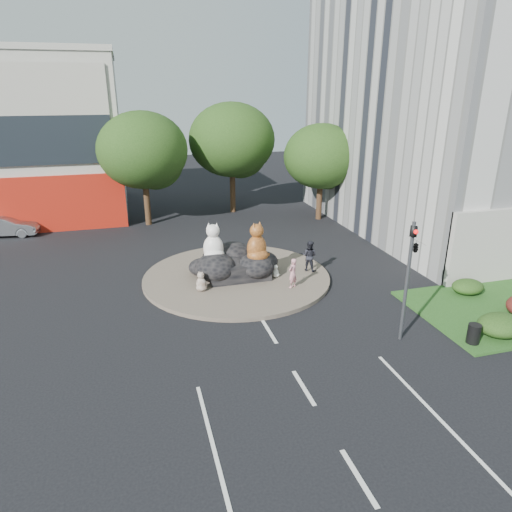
{
  "coord_description": "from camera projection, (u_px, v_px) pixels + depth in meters",
  "views": [
    {
      "loc": [
        -5.11,
        -12.21,
        9.66
      ],
      "look_at": [
        0.49,
        7.86,
        2.0
      ],
      "focal_mm": 32.0,
      "sensor_mm": 36.0,
      "label": 1
    }
  ],
  "objects": [
    {
      "name": "rock_plinth",
      "position": [
        236.0,
        267.0,
        24.48
      ],
      "size": [
        3.2,
        2.6,
        0.9
      ],
      "primitive_type": null,
      "color": "black",
      "rests_on": "roundabout_island"
    },
    {
      "name": "hedge_near_green",
      "position": [
        501.0,
        325.0,
        18.64
      ],
      "size": [
        2.0,
        1.6,
        0.9
      ],
      "primitive_type": "ellipsoid",
      "color": "#1B3912",
      "rests_on": "grass_verge"
    },
    {
      "name": "roundabout_island",
      "position": [
        237.0,
        277.0,
        24.67
      ],
      "size": [
        10.0,
        10.0,
        0.2
      ],
      "primitive_type": "cylinder",
      "color": "brown",
      "rests_on": "ground"
    },
    {
      "name": "street_lamp",
      "position": [
        475.0,
        190.0,
        24.56
      ],
      "size": [
        2.34,
        0.22,
        8.06
      ],
      "color": "#595B60",
      "rests_on": "ground"
    },
    {
      "name": "tree_right",
      "position": [
        322.0,
        159.0,
        34.49
      ],
      "size": [
        5.7,
        5.7,
        7.3
      ],
      "color": "#382314",
      "rests_on": "ground"
    },
    {
      "name": "ground",
      "position": [
        304.0,
        388.0,
        15.66
      ],
      "size": [
        120.0,
        120.0,
        0.0
      ],
      "primitive_type": "plane",
      "color": "black",
      "rests_on": "ground"
    },
    {
      "name": "traffic_light",
      "position": [
        412.0,
        256.0,
        17.5
      ],
      "size": [
        0.44,
        1.24,
        5.0
      ],
      "color": "#595B60",
      "rests_on": "ground"
    },
    {
      "name": "litter_bin",
      "position": [
        474.0,
        334.0,
        18.08
      ],
      "size": [
        0.58,
        0.58,
        0.8
      ],
      "primitive_type": "cylinder",
      "rotation": [
        0.0,
        0.0,
        -0.15
      ],
      "color": "black",
      "rests_on": "grass_verge"
    },
    {
      "name": "kitten_calico",
      "position": [
        201.0,
        281.0,
        22.58
      ],
      "size": [
        0.81,
        0.81,
        1.03
      ],
      "primitive_type": null,
      "rotation": [
        0.0,
        0.0,
        -0.78
      ],
      "color": "white",
      "rests_on": "roundabout_island"
    },
    {
      "name": "parked_car",
      "position": [
        6.0,
        226.0,
        31.59
      ],
      "size": [
        4.51,
        2.11,
        1.43
      ],
      "primitive_type": "imported",
      "rotation": [
        0.0,
        0.0,
        1.43
      ],
      "color": "#9FA2A6",
      "rests_on": "ground"
    },
    {
      "name": "tree_mid",
      "position": [
        232.0,
        144.0,
        36.27
      ],
      "size": [
        6.84,
        6.84,
        8.76
      ],
      "color": "#382314",
      "rests_on": "ground"
    },
    {
      "name": "pedestrian_dark",
      "position": [
        309.0,
        256.0,
        24.95
      ],
      "size": [
        1.06,
        1.05,
        1.73
      ],
      "primitive_type": "imported",
      "rotation": [
        0.0,
        0.0,
        2.41
      ],
      "color": "black",
      "rests_on": "roundabout_island"
    },
    {
      "name": "tree_left",
      "position": [
        144.0,
        154.0,
        32.8
      ],
      "size": [
        6.46,
        6.46,
        8.27
      ],
      "color": "#382314",
      "rests_on": "ground"
    },
    {
      "name": "pedestrian_pink",
      "position": [
        293.0,
        273.0,
        22.85
      ],
      "size": [
        0.67,
        0.61,
        1.54
      ],
      "primitive_type": "imported",
      "rotation": [
        0.0,
        0.0,
        3.71
      ],
      "color": "#CE8590",
      "rests_on": "roundabout_island"
    },
    {
      "name": "hedge_back_green",
      "position": [
        468.0,
        287.0,
        22.48
      ],
      "size": [
        1.6,
        1.28,
        0.72
      ],
      "primitive_type": "ellipsoid",
      "color": "#1B3912",
      "rests_on": "grass_verge"
    },
    {
      "name": "cat_white",
      "position": [
        213.0,
        242.0,
        23.88
      ],
      "size": [
        1.5,
        1.39,
        2.06
      ],
      "primitive_type": null,
      "rotation": [
        0.0,
        0.0,
        -0.3
      ],
      "color": "white",
      "rests_on": "rock_plinth"
    },
    {
      "name": "cat_tabby",
      "position": [
        257.0,
        242.0,
        23.75
      ],
      "size": [
        1.65,
        1.58,
        2.13
      ],
      "primitive_type": null,
      "rotation": [
        0.0,
        0.0,
        0.49
      ],
      "color": "#B45025",
      "rests_on": "rock_plinth"
    },
    {
      "name": "kitten_white",
      "position": [
        276.0,
        271.0,
        24.26
      ],
      "size": [
        0.56,
        0.57,
        0.71
      ],
      "primitive_type": null,
      "rotation": [
        0.0,
        0.0,
        0.83
      ],
      "color": "silver",
      "rests_on": "roundabout_island"
    }
  ]
}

